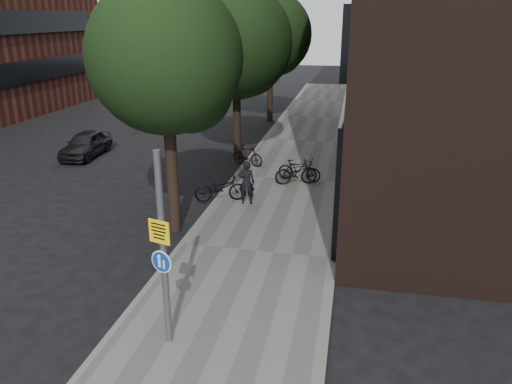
% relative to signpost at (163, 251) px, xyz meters
% --- Properties ---
extents(ground, '(120.00, 120.00, 0.00)m').
position_rel_signpost_xyz_m(ground, '(0.71, 1.06, -2.15)').
color(ground, black).
rests_on(ground, ground).
extents(sidewalk, '(4.50, 60.00, 0.12)m').
position_rel_signpost_xyz_m(sidewalk, '(0.96, 11.06, -2.09)').
color(sidewalk, slate).
rests_on(sidewalk, ground).
extents(curb_edge, '(0.15, 60.00, 0.13)m').
position_rel_signpost_xyz_m(curb_edge, '(-1.29, 11.06, -2.09)').
color(curb_edge, slate).
rests_on(curb_edge, ground).
extents(street_tree_near, '(4.40, 4.40, 7.50)m').
position_rel_signpost_xyz_m(street_tree_near, '(-1.82, 5.70, 2.96)').
color(street_tree_near, black).
rests_on(street_tree_near, ground).
extents(street_tree_mid, '(5.00, 5.00, 7.80)m').
position_rel_signpost_xyz_m(street_tree_mid, '(-1.82, 14.20, 2.96)').
color(street_tree_mid, black).
rests_on(street_tree_mid, ground).
extents(street_tree_far, '(5.00, 5.00, 7.80)m').
position_rel_signpost_xyz_m(street_tree_far, '(-1.82, 23.20, 2.96)').
color(street_tree_far, black).
rests_on(street_tree_far, ground).
extents(signpost, '(0.45, 0.16, 4.02)m').
position_rel_signpost_xyz_m(signpost, '(0.00, 0.00, 0.00)').
color(signpost, '#595B5E').
rests_on(signpost, sidewalk).
extents(pedestrian, '(0.61, 0.45, 1.56)m').
position_rel_signpost_xyz_m(pedestrian, '(-0.12, 8.01, -1.25)').
color(pedestrian, black).
rests_on(pedestrian, sidewalk).
extents(parked_bike_facade_near, '(1.85, 0.94, 0.93)m').
position_rel_signpost_xyz_m(parked_bike_facade_near, '(1.40, 10.95, -1.57)').
color(parked_bike_facade_near, black).
rests_on(parked_bike_facade_near, sidewalk).
extents(parked_bike_facade_far, '(1.75, 1.00, 1.01)m').
position_rel_signpost_xyz_m(parked_bike_facade_far, '(1.33, 10.46, -1.53)').
color(parked_bike_facade_far, black).
rests_on(parked_bike_facade_far, sidewalk).
extents(parked_bike_curb_near, '(1.94, 1.27, 0.96)m').
position_rel_signpost_xyz_m(parked_bike_curb_near, '(-1.09, 8.07, -1.55)').
color(parked_bike_curb_near, black).
rests_on(parked_bike_curb_near, sidewalk).
extents(parked_bike_curb_far, '(1.59, 0.97, 0.92)m').
position_rel_signpost_xyz_m(parked_bike_curb_far, '(-1.09, 12.63, -1.57)').
color(parked_bike_curb_far, black).
rests_on(parked_bike_curb_far, sidewalk).
extents(parked_car_near, '(1.60, 3.58, 1.20)m').
position_rel_signpost_xyz_m(parked_car_near, '(-9.07, 13.01, -1.55)').
color(parked_car_near, black).
rests_on(parked_car_near, ground).
extents(parked_car_mid, '(1.14, 3.23, 1.06)m').
position_rel_signpost_xyz_m(parked_car_mid, '(-9.04, 20.85, -1.62)').
color(parked_car_mid, maroon).
rests_on(parked_car_mid, ground).
extents(parked_car_far, '(2.37, 4.74, 1.32)m').
position_rel_signpost_xyz_m(parked_car_far, '(-9.15, 31.48, -1.49)').
color(parked_car_far, '#1C1F33').
rests_on(parked_car_far, ground).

